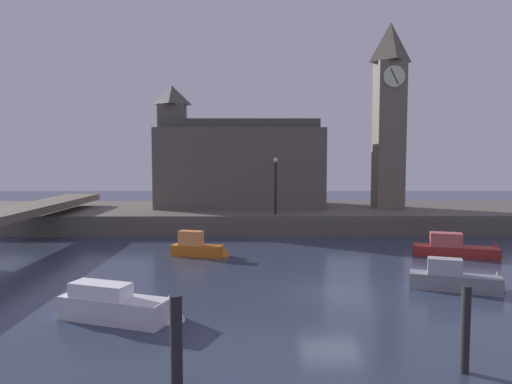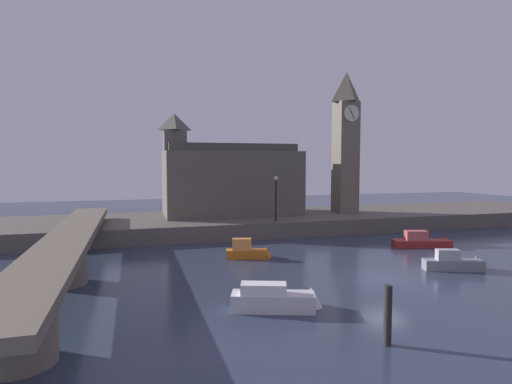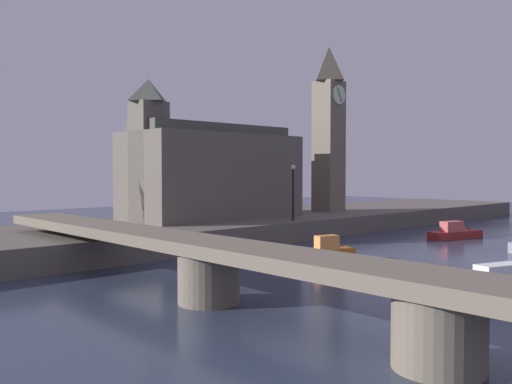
{
  "view_description": "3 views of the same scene",
  "coord_description": "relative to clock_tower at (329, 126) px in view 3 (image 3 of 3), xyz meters",
  "views": [
    {
      "loc": [
        -3.23,
        -19.28,
        5.73
      ],
      "look_at": [
        -3.04,
        16.02,
        3.1
      ],
      "focal_mm": 32.82,
      "sensor_mm": 36.0,
      "label": 1
    },
    {
      "loc": [
        -14.35,
        -21.42,
        6.98
      ],
      "look_at": [
        -2.82,
        17.59,
        4.09
      ],
      "focal_mm": 29.28,
      "sensor_mm": 36.0,
      "label": 2
    },
    {
      "loc": [
        -31.45,
        -12.77,
        5.24
      ],
      "look_at": [
        -3.49,
        17.25,
        3.65
      ],
      "focal_mm": 38.15,
      "sensor_mm": 36.0,
      "label": 3
    }
  ],
  "objects": [
    {
      "name": "ground_plane",
      "position": [
        -8.01,
        -19.68,
        -9.38
      ],
      "size": [
        120.0,
        120.0,
        0.0
      ],
      "primitive_type": "plane",
      "color": "#2D384C"
    },
    {
      "name": "far_embankment",
      "position": [
        -8.01,
        0.32,
        -8.63
      ],
      "size": [
        70.0,
        12.0,
        1.5
      ],
      "primitive_type": "cube",
      "color": "#5B544C",
      "rests_on": "ground"
    },
    {
      "name": "clock_tower",
      "position": [
        0.0,
        0.0,
        0.0
      ],
      "size": [
        2.48,
        2.52,
        15.23
      ],
      "color": "#6B6051",
      "rests_on": "far_embankment"
    },
    {
      "name": "parliament_hall",
      "position": [
        -12.78,
        1.74,
        -4.2
      ],
      "size": [
        14.09,
        6.69,
        10.37
      ],
      "color": "#5B544C",
      "rests_on": "far_embankment"
    },
    {
      "name": "bridge_span",
      "position": [
        -26.24,
        -16.01,
        -7.58
      ],
      "size": [
        2.75,
        31.67,
        2.5
      ],
      "color": "#6B6051",
      "rests_on": "ground"
    },
    {
      "name": "streetlamp",
      "position": [
        -9.61,
        -4.49,
        -5.29
      ],
      "size": [
        0.36,
        0.36,
        4.2
      ],
      "color": "black",
      "rests_on": "far_embankment"
    },
    {
      "name": "boat_dinghy_red",
      "position": [
        0.89,
        -12.29,
        -8.94
      ],
      "size": [
        5.4,
        2.51,
        1.63
      ],
      "color": "maroon",
      "rests_on": "ground"
    },
    {
      "name": "boat_ferry_white",
      "position": [
        -15.83,
        -22.87,
        -8.85
      ],
      "size": [
        4.7,
        2.42,
        1.38
      ],
      "color": "silver",
      "rests_on": "ground"
    },
    {
      "name": "boat_patrol_orange",
      "position": [
        -14.36,
        -12.13,
        -8.87
      ],
      "size": [
        3.54,
        1.63,
        1.49
      ],
      "color": "orange",
      "rests_on": "ground"
    }
  ]
}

